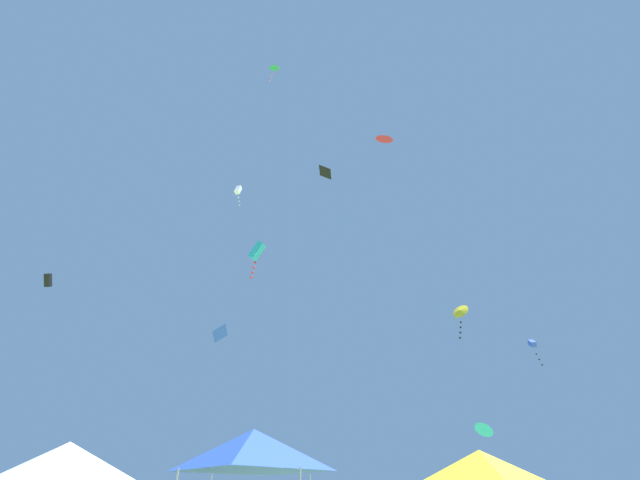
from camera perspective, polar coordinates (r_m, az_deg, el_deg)
canopy_tent_yellow at (r=12.72m, az=20.48°, el=-26.42°), size 2.82×2.82×3.01m
canopy_tent_blue at (r=14.54m, az=-8.82°, el=-25.50°), size 3.56×3.56×3.81m
canopy_tent_white at (r=14.31m, az=-30.45°, el=-23.83°), size 3.05×3.05×3.27m
kite_green_diamond at (r=25.84m, az=-6.06°, el=21.49°), size 0.47×0.62×1.31m
kite_blue_box at (r=38.05m, az=26.06°, el=-12.14°), size 0.63×1.05×2.14m
kite_yellow_delta at (r=33.74m, az=17.89°, el=-8.94°), size 1.37×1.32×2.59m
kite_cyan_box at (r=25.82m, az=-8.30°, el=-1.55°), size 1.05×0.76×2.54m
kite_white_box at (r=41.64m, az=-10.67°, el=6.41°), size 0.68×0.87×2.43m
kite_black_diamond at (r=38.36m, az=0.73°, el=8.89°), size 1.44×1.48×0.61m
kite_red_delta at (r=36.66m, az=8.43°, el=13.05°), size 1.94×1.93×0.71m
kite_blue_diamond at (r=38.57m, az=-13.01°, el=-11.80°), size 1.58×1.59×1.01m
kite_cyan_delta at (r=33.77m, az=20.70°, el=-22.15°), size 1.57×1.58×0.92m
kite_black_box at (r=25.19m, az=-32.07°, el=-4.48°), size 0.30×0.58×0.67m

